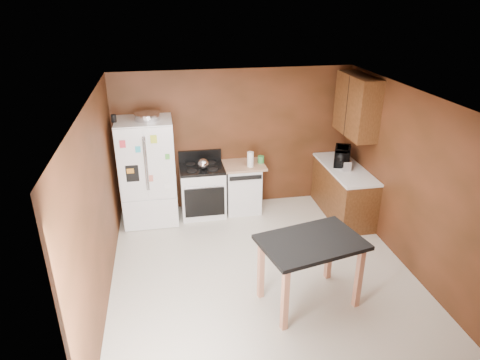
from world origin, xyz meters
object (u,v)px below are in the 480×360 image
object	(u,v)px
refrigerator	(148,172)
dishwasher	(242,187)
toaster	(345,164)
microwave	(342,157)
pen_cup	(114,118)
paper_towel	(250,159)
green_canister	(261,159)
kettle	(203,164)
roasting_pan	(147,116)
gas_range	(203,190)
island	(311,250)

from	to	relation	value
refrigerator	dishwasher	xyz separation A→B (m)	(1.63, 0.09, -0.45)
toaster	refrigerator	distance (m)	3.34
microwave	pen_cup	bearing A→B (deg)	111.97
paper_towel	green_canister	distance (m)	0.27
kettle	microwave	distance (m)	2.43
roasting_pan	dishwasher	xyz separation A→B (m)	(1.56, 0.07, -1.40)
gas_range	island	world-z (taller)	gas_range
dishwasher	island	size ratio (longest dim) A/B	0.64
pen_cup	kettle	xyz separation A→B (m)	(1.37, -0.01, -0.87)
gas_range	island	xyz separation A→B (m)	(1.08, -2.63, 0.31)
island	gas_range	bearing A→B (deg)	112.31
paper_towel	island	bearing A→B (deg)	-84.50
toaster	microwave	world-z (taller)	microwave
roasting_pan	toaster	world-z (taller)	roasting_pan
kettle	paper_towel	world-z (taller)	paper_towel
refrigerator	island	bearing A→B (deg)	-52.26
pen_cup	kettle	distance (m)	1.62
pen_cup	gas_range	bearing A→B (deg)	4.14
roasting_pan	toaster	distance (m)	3.39
kettle	microwave	xyz separation A→B (m)	(2.42, -0.19, 0.04)
roasting_pan	microwave	world-z (taller)	roasting_pan
green_canister	roasting_pan	bearing A→B (deg)	-177.51
pen_cup	paper_towel	bearing A→B (deg)	-0.23
pen_cup	kettle	world-z (taller)	pen_cup
toaster	green_canister	bearing A→B (deg)	161.06
pen_cup	toaster	xyz separation A→B (m)	(3.75, -0.44, -0.88)
green_canister	kettle	bearing A→B (deg)	-172.23
pen_cup	dishwasher	xyz separation A→B (m)	(2.07, 0.12, -1.41)
paper_towel	dishwasher	distance (m)	0.60
toaster	dishwasher	bearing A→B (deg)	165.72
kettle	microwave	bearing A→B (deg)	-4.48
microwave	green_canister	bearing A→B (deg)	101.44
roasting_pan	kettle	distance (m)	1.22
roasting_pan	microwave	bearing A→B (deg)	-4.33
kettle	gas_range	distance (m)	0.54
paper_towel	gas_range	xyz separation A→B (m)	(-0.84, 0.11, -0.56)
pen_cup	toaster	bearing A→B (deg)	-6.64
paper_towel	refrigerator	xyz separation A→B (m)	(-1.75, 0.05, -0.12)
kettle	refrigerator	size ratio (longest dim) A/B	0.10
toaster	gas_range	world-z (taller)	gas_range
roasting_pan	microwave	xyz separation A→B (m)	(3.28, -0.25, -0.82)
kettle	paper_towel	size ratio (longest dim) A/B	0.72
paper_towel	microwave	xyz separation A→B (m)	(1.60, -0.19, 0.01)
kettle	refrigerator	xyz separation A→B (m)	(-0.93, 0.04, -0.09)
microwave	paper_towel	bearing A→B (deg)	108.24
pen_cup	paper_towel	world-z (taller)	pen_cup
pen_cup	island	xyz separation A→B (m)	(2.43, -2.53, -1.09)
paper_towel	refrigerator	bearing A→B (deg)	178.49
pen_cup	dishwasher	world-z (taller)	pen_cup
gas_range	pen_cup	bearing A→B (deg)	-175.86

